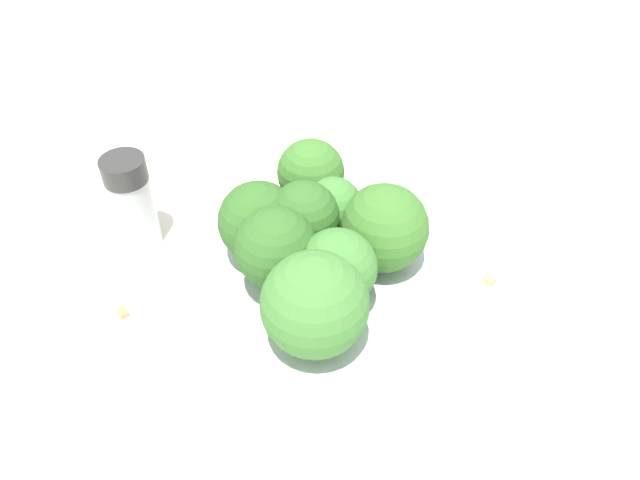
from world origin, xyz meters
The scene contains 15 objects.
ground_plane centered at (0.00, 0.00, 0.00)m, with size 3.00×3.00×0.00m, color silver.
bowl centered at (0.00, 0.00, 0.03)m, with size 0.17×0.17×0.05m, color silver.
broccoli_floret_0 centered at (0.01, -0.01, 0.09)m, with size 0.04×0.04×0.06m.
broccoli_floret_1 centered at (-0.02, 0.02, 0.08)m, with size 0.04×0.04×0.05m.
broccoli_floret_2 centered at (-0.03, -0.02, 0.08)m, with size 0.05×0.05×0.06m.
broccoli_floret_3 centered at (0.02, 0.02, 0.09)m, with size 0.05×0.05×0.06m.
broccoli_floret_4 centered at (0.00, -0.03, 0.08)m, with size 0.04×0.04×0.05m.
broccoli_floret_5 centered at (0.02, -0.05, 0.09)m, with size 0.04×0.04×0.06m.
broccoli_floret_6 centered at (-0.01, 0.05, 0.08)m, with size 0.06×0.06×0.06m.
broccoli_floret_7 centered at (0.04, -0.01, 0.08)m, with size 0.05×0.05×0.06m.
pepper_shaker centered at (0.15, -0.05, 0.04)m, with size 0.03×0.03×0.08m.
almond_crumb_1 centered at (-0.11, -0.07, 0.00)m, with size 0.01×0.01×0.01m, color tan.
almond_crumb_2 centered at (0.00, -0.10, 0.00)m, with size 0.01×0.00×0.01m, color tan.
almond_crumb_3 centered at (0.07, -0.12, 0.00)m, with size 0.01×0.01×0.01m, color tan.
almond_crumb_4 centered at (0.13, 0.02, 0.00)m, with size 0.01×0.01×0.01m, color #AD7F4C.
Camera 1 is at (-0.07, 0.26, 0.33)m, focal length 35.00 mm.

